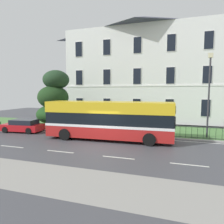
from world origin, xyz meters
name	(u,v)px	position (x,y,z in m)	size (l,w,h in m)	color
ground_plane	(104,143)	(0.00, 1.25, -0.01)	(60.00, 56.00, 0.18)	#424248
georgian_townhouse	(143,68)	(0.66, 15.80, 7.29)	(19.87, 9.09, 14.26)	silver
iron_verge_railing	(123,128)	(0.66, 4.40, 0.62)	(19.05, 0.04, 0.97)	black
evergreen_tree	(56,103)	(-7.84, 6.71, 2.72)	(4.56, 4.56, 6.26)	#423328
single_decker_bus	(109,120)	(0.01, 2.38, 1.65)	(10.48, 2.93, 3.14)	#AE1E1D
parked_hatchback_01	(23,126)	(-9.12, 2.85, 0.61)	(4.13, 2.14, 1.24)	red
street_lamp_post	(209,90)	(7.82, 5.16, 4.10)	(0.36, 0.24, 6.96)	#333338
litter_bin	(101,126)	(-1.56, 4.74, 0.66)	(0.46, 0.46, 1.06)	#4C4742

